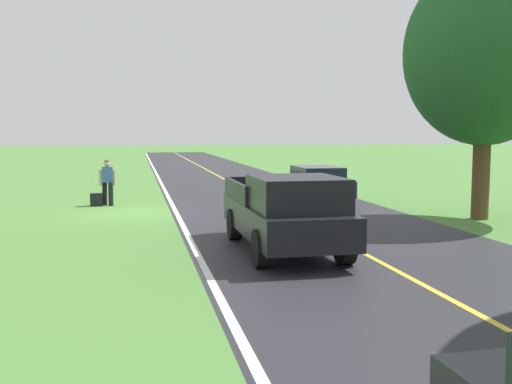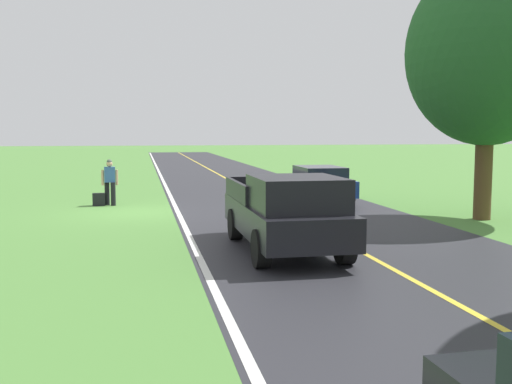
# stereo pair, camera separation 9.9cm
# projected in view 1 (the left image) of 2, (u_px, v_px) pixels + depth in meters

# --- Properties ---
(ground_plane) EXTENTS (200.00, 200.00, 0.00)m
(ground_plane) POSITION_uv_depth(u_px,v_px,m) (136.00, 212.00, 20.51)
(ground_plane) COLOR #4C7F38
(road_surface) EXTENTS (7.87, 120.00, 0.00)m
(road_surface) POSITION_uv_depth(u_px,v_px,m) (280.00, 209.00, 21.52)
(road_surface) COLOR #28282D
(road_surface) RESTS_ON ground
(lane_edge_line) EXTENTS (0.16, 117.60, 0.00)m
(lane_edge_line) POSITION_uv_depth(u_px,v_px,m) (175.00, 211.00, 20.78)
(lane_edge_line) COLOR silver
(lane_edge_line) RESTS_ON ground
(lane_centre_line) EXTENTS (0.14, 117.60, 0.00)m
(lane_centre_line) POSITION_uv_depth(u_px,v_px,m) (280.00, 209.00, 21.52)
(lane_centre_line) COLOR gold
(lane_centre_line) RESTS_ON ground
(hitchhiker_walking) EXTENTS (0.62, 0.51, 1.75)m
(hitchhiker_walking) POSITION_uv_depth(u_px,v_px,m) (107.00, 180.00, 22.40)
(hitchhiker_walking) COLOR black
(hitchhiker_walking) RESTS_ON ground
(suitcase_carried) EXTENTS (0.47, 0.23, 0.48)m
(suitcase_carried) POSITION_uv_depth(u_px,v_px,m) (96.00, 200.00, 22.29)
(suitcase_carried) COLOR black
(suitcase_carried) RESTS_ON ground
(pickup_truck_passing) EXTENTS (2.11, 5.41, 1.82)m
(pickup_truck_passing) POSITION_uv_depth(u_px,v_px,m) (286.00, 211.00, 13.66)
(pickup_truck_passing) COLOR black
(pickup_truck_passing) RESTS_ON ground
(tree_far_side_near) EXTENTS (5.04, 5.04, 8.14)m
(tree_far_side_near) POSITION_uv_depth(u_px,v_px,m) (485.00, 53.00, 18.45)
(tree_far_side_near) COLOR brown
(tree_far_side_near) RESTS_ON ground
(sedan_near_oncoming) EXTENTS (1.96, 4.42, 1.41)m
(sedan_near_oncoming) POSITION_uv_depth(u_px,v_px,m) (316.00, 183.00, 23.71)
(sedan_near_oncoming) COLOR navy
(sedan_near_oncoming) RESTS_ON ground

